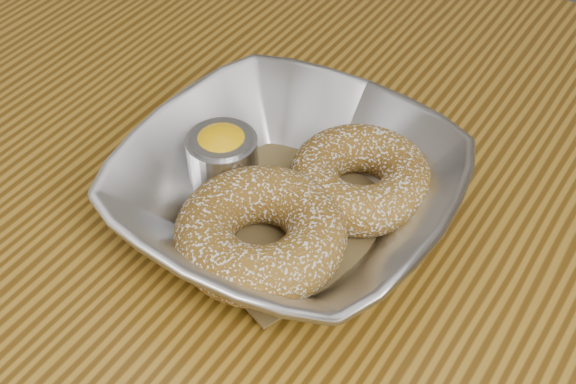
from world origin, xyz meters
The scene contains 6 objects.
table centered at (0.00, 0.00, 0.65)m, with size 1.20×0.80×0.75m.
serving_bowl centered at (-0.03, -0.01, 0.78)m, with size 0.23×0.23×0.06m, color #B4B6BB.
parchment centered at (-0.03, -0.01, 0.76)m, with size 0.14×0.14×0.00m, color brown.
donut_back centered at (0.01, 0.03, 0.78)m, with size 0.10×0.10×0.04m, color brown.
donut_front centered at (-0.02, -0.05, 0.78)m, with size 0.12×0.12×0.04m, color brown.
ramekin centered at (-0.09, -0.01, 0.78)m, with size 0.05×0.05×0.05m.
Camera 1 is at (0.19, -0.34, 1.17)m, focal length 50.00 mm.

